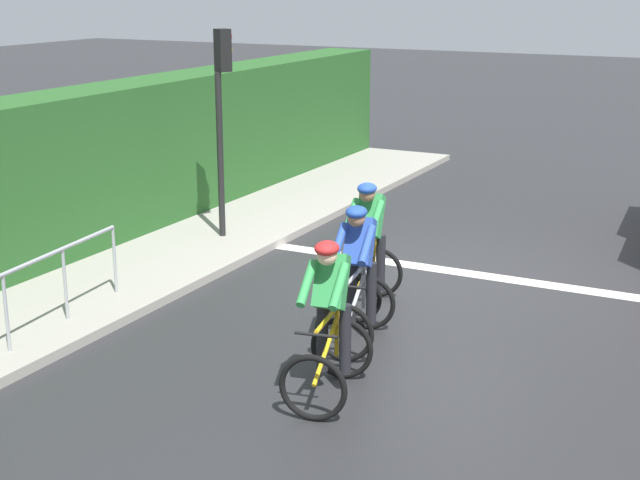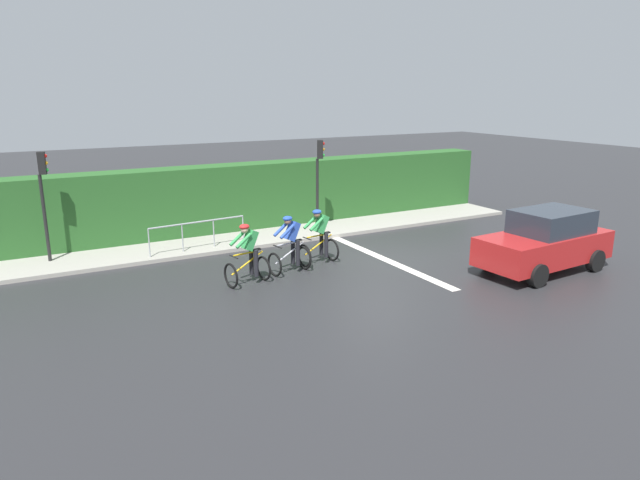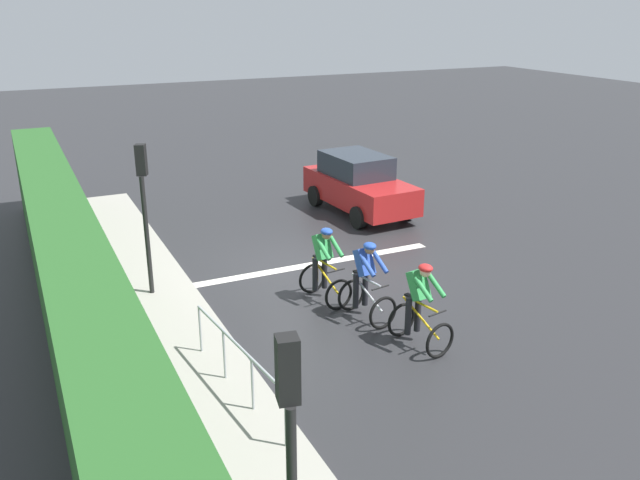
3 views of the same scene
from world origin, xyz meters
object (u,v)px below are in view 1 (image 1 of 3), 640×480
at_px(pedestrian_railing_kerbside, 36,280).
at_px(cyclist_second, 358,278).
at_px(cyclist_lead, 329,323).
at_px(traffic_light_near_crossing, 222,103).
at_px(cyclist_mid, 368,248).

bearing_deg(pedestrian_railing_kerbside, cyclist_second, -152.81).
distance_m(cyclist_lead, pedestrian_railing_kerbside, 3.60).
height_order(cyclist_lead, cyclist_second, same).
height_order(traffic_light_near_crossing, pedestrian_railing_kerbside, traffic_light_near_crossing).
relative_size(cyclist_mid, traffic_light_near_crossing, 0.50).
xyz_separation_m(cyclist_second, traffic_light_near_crossing, (3.65, -2.92, 1.43)).
bearing_deg(cyclist_mid, cyclist_second, 108.32).
relative_size(cyclist_second, cyclist_mid, 1.00).
bearing_deg(cyclist_second, cyclist_mid, -71.68).
distance_m(cyclist_mid, pedestrian_railing_kerbside, 4.02).
height_order(cyclist_lead, traffic_light_near_crossing, traffic_light_near_crossing).
bearing_deg(cyclist_second, traffic_light_near_crossing, -38.61).
bearing_deg(traffic_light_near_crossing, cyclist_second, 141.39).
height_order(cyclist_second, traffic_light_near_crossing, traffic_light_near_crossing).
xyz_separation_m(cyclist_lead, cyclist_mid, (0.71, -2.55, 0.00)).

